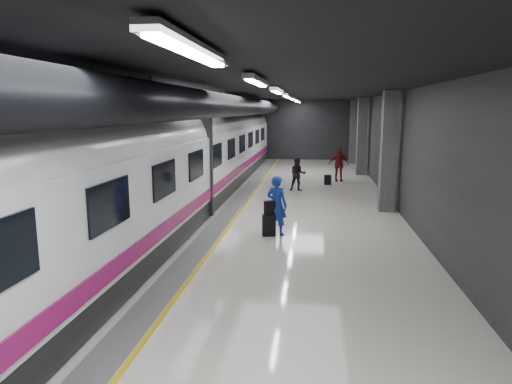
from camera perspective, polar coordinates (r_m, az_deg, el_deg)
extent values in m
plane|color=silver|center=(16.09, 0.67, -3.44)|extent=(40.00, 40.00, 0.00)
cube|color=black|center=(15.65, 0.70, 12.78)|extent=(10.00, 40.00, 0.02)
cube|color=#28282B|center=(35.61, 4.45, 7.71)|extent=(10.00, 0.02, 4.50)
cube|color=#28282B|center=(17.03, -16.33, 4.59)|extent=(0.02, 40.00, 4.50)
cube|color=#28282B|center=(15.93, 18.90, 4.08)|extent=(0.02, 40.00, 4.50)
cube|color=slate|center=(16.30, -4.06, -3.27)|extent=(0.65, 39.80, 0.01)
cube|color=yellow|center=(16.22, -2.67, -3.31)|extent=(0.10, 39.80, 0.01)
cylinder|color=black|center=(15.84, -4.06, 10.74)|extent=(0.80, 38.00, 0.80)
cube|color=silver|center=(4.72, -7.88, 17.36)|extent=(0.22, 2.60, 0.10)
cube|color=silver|center=(9.62, 0.11, 13.78)|extent=(0.22, 2.60, 0.10)
cube|color=silver|center=(14.59, 2.64, 12.56)|extent=(0.22, 2.60, 0.10)
cube|color=silver|center=(19.57, 3.87, 11.96)|extent=(0.22, 2.60, 0.10)
cube|color=silver|center=(24.57, 4.60, 11.60)|extent=(0.22, 2.60, 0.10)
cube|color=silver|center=(29.56, 5.08, 11.36)|extent=(0.22, 2.60, 0.10)
cube|color=silver|center=(33.56, 5.36, 11.21)|extent=(0.22, 2.60, 0.10)
cube|color=#515154|center=(17.81, 16.21, 4.82)|extent=(0.55, 0.55, 4.50)
cube|color=#515154|center=(27.71, 13.08, 6.76)|extent=(0.55, 0.55, 4.50)
cube|color=#515154|center=(33.68, 12.09, 7.37)|extent=(0.55, 0.55, 4.50)
cube|color=black|center=(16.69, -10.48, -1.88)|extent=(2.80, 38.00, 0.60)
cube|color=white|center=(16.46, -10.64, 2.89)|extent=(2.90, 38.00, 2.20)
cylinder|color=white|center=(16.37, -10.75, 6.19)|extent=(2.80, 38.00, 2.80)
cube|color=#8B0C55|center=(16.19, -5.59, 0.03)|extent=(0.04, 38.00, 0.35)
cube|color=black|center=(16.43, -10.67, 3.75)|extent=(3.05, 0.25, 3.80)
cube|color=black|center=(8.50, -17.79, -1.49)|extent=(0.05, 1.60, 0.85)
cube|color=black|center=(11.25, -11.36, 1.57)|extent=(0.05, 1.60, 0.85)
cube|color=black|center=(14.09, -7.48, 3.40)|extent=(0.05, 1.60, 0.85)
cube|color=black|center=(16.99, -4.91, 4.61)|extent=(0.05, 1.60, 0.85)
cube|color=black|center=(19.92, -3.09, 5.46)|extent=(0.05, 1.60, 0.85)
cube|color=black|center=(22.87, -1.73, 6.09)|extent=(0.05, 1.60, 0.85)
cube|color=black|center=(25.83, -0.68, 6.57)|extent=(0.05, 1.60, 0.85)
cube|color=black|center=(28.80, 0.16, 6.95)|extent=(0.05, 1.60, 0.85)
cube|color=black|center=(31.78, 0.84, 7.25)|extent=(0.05, 1.60, 0.85)
imported|color=#1736B2|center=(13.97, 2.61, -1.67)|extent=(0.79, 0.67, 1.85)
cube|color=black|center=(13.97, 1.62, -4.17)|extent=(0.45, 0.34, 0.66)
cube|color=black|center=(13.86, 1.71, -1.98)|extent=(0.37, 0.30, 0.43)
imported|color=black|center=(21.71, 5.25, 2.23)|extent=(0.86, 0.72, 1.59)
imported|color=maroon|center=(24.98, 10.30, 3.45)|extent=(1.12, 0.55, 1.85)
cube|color=black|center=(23.79, 8.94, 1.53)|extent=(0.37, 0.27, 0.51)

